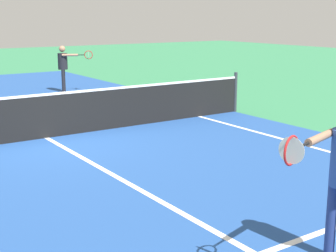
{
  "coord_description": "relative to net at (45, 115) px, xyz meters",
  "views": [
    {
      "loc": [
        -3.59,
        -9.97,
        2.57
      ],
      "look_at": [
        0.32,
        -4.18,
        1.0
      ],
      "focal_mm": 52.95,
      "sensor_mm": 36.0,
      "label": 1
    }
  ],
  "objects": [
    {
      "name": "player_far",
      "position": [
        2.88,
        5.93,
        0.47
      ],
      "size": [
        1.0,
        0.84,
        1.57
      ],
      "color": "black",
      "rests_on": "ground_plane"
    },
    {
      "name": "court_surface_inbounds",
      "position": [
        0.0,
        0.0,
        -0.49
      ],
      "size": [
        10.62,
        24.4,
        0.0
      ],
      "primitive_type": "cube",
      "color": "#234C93",
      "rests_on": "ground_plane"
    },
    {
      "name": "ground_plane",
      "position": [
        0.0,
        0.0,
        -0.49
      ],
      "size": [
        60.0,
        60.0,
        0.0
      ],
      "primitive_type": "plane",
      "color": "#337F51"
    },
    {
      "name": "net",
      "position": [
        0.0,
        0.0,
        0.0
      ],
      "size": [
        10.77,
        0.09,
        1.07
      ],
      "color": "#33383D",
      "rests_on": "ground_plane"
    },
    {
      "name": "line_center_service",
      "position": [
        0.0,
        -3.2,
        -0.49
      ],
      "size": [
        0.1,
        6.4,
        0.01
      ],
      "primitive_type": "cube",
      "color": "white",
      "rests_on": "ground_plane"
    }
  ]
}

